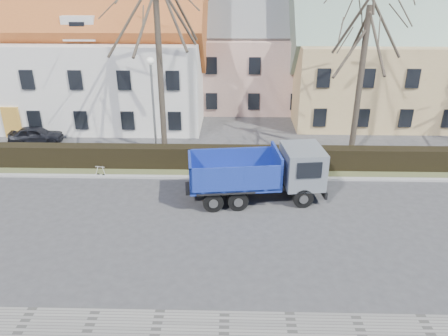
{
  "coord_description": "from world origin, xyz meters",
  "views": [
    {
      "loc": [
        2.49,
        -17.62,
        10.76
      ],
      "look_at": [
        1.99,
        2.53,
        1.6
      ],
      "focal_mm": 35.0,
      "sensor_mm": 36.0,
      "label": 1
    }
  ],
  "objects_px": {
    "cart_frame": "(97,171)",
    "parked_car_a": "(36,135)",
    "streetlight": "(154,111)",
    "dump_truck": "(251,174)"
  },
  "relations": [
    {
      "from": "cart_frame",
      "to": "parked_car_a",
      "type": "xyz_separation_m",
      "value": [
        -5.61,
        5.12,
        0.24
      ]
    },
    {
      "from": "dump_truck",
      "to": "streetlight",
      "type": "bearing_deg",
      "value": 132.83
    },
    {
      "from": "streetlight",
      "to": "cart_frame",
      "type": "relative_size",
      "value": 8.23
    },
    {
      "from": "streetlight",
      "to": "parked_car_a",
      "type": "bearing_deg",
      "value": 161.82
    },
    {
      "from": "parked_car_a",
      "to": "dump_truck",
      "type": "bearing_deg",
      "value": -125.65
    },
    {
      "from": "dump_truck",
      "to": "parked_car_a",
      "type": "distance_m",
      "value": 16.24
    },
    {
      "from": "dump_truck",
      "to": "streetlight",
      "type": "height_order",
      "value": "streetlight"
    },
    {
      "from": "cart_frame",
      "to": "parked_car_a",
      "type": "relative_size",
      "value": 0.22
    },
    {
      "from": "cart_frame",
      "to": "streetlight",
      "type": "bearing_deg",
      "value": 36.64
    },
    {
      "from": "dump_truck",
      "to": "cart_frame",
      "type": "height_order",
      "value": "dump_truck"
    }
  ]
}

